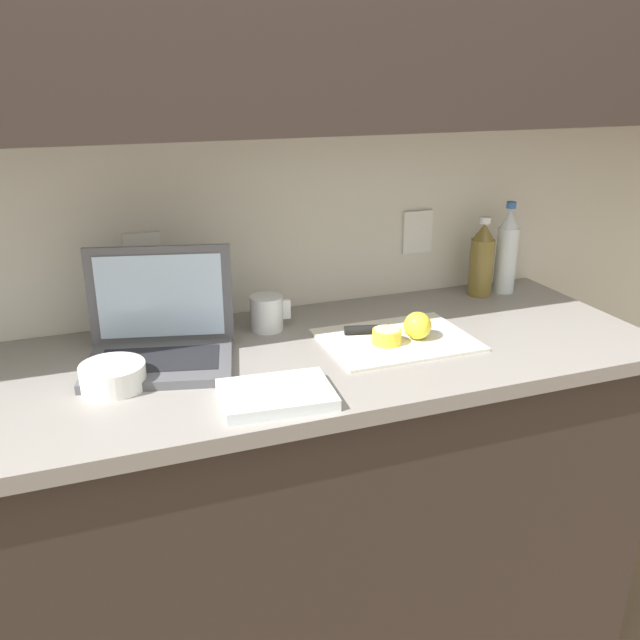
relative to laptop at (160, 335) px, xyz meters
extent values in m
cube|color=silver|center=(0.20, 0.27, 0.30)|extent=(5.20, 0.06, 2.60)
cube|color=white|center=(0.00, 0.24, 0.12)|extent=(0.09, 0.01, 0.12)
cube|color=white|center=(0.77, 0.24, 0.12)|extent=(0.09, 0.01, 0.12)
cube|color=#332823|center=(0.20, -0.07, -0.55)|extent=(1.87, 0.59, 0.90)
cube|color=gray|center=(0.20, -0.07, -0.08)|extent=(1.93, 0.63, 0.03)
cube|color=#515156|center=(-0.01, -0.04, -0.05)|extent=(0.36, 0.30, 0.02)
cube|color=black|center=(-0.01, -0.04, -0.04)|extent=(0.28, 0.19, 0.00)
cube|color=#515156|center=(0.02, 0.06, 0.07)|extent=(0.32, 0.09, 0.23)
cube|color=silver|center=(0.01, 0.06, 0.07)|extent=(0.27, 0.07, 0.19)
cube|color=silver|center=(0.54, -0.09, -0.06)|extent=(0.35, 0.27, 0.01)
cube|color=silver|center=(0.63, -0.07, -0.05)|extent=(0.18, 0.08, 0.00)
cylinder|color=black|center=(0.49, -0.04, -0.04)|extent=(0.11, 0.05, 0.02)
cylinder|color=yellow|center=(0.51, -0.11, -0.03)|extent=(0.07, 0.07, 0.03)
cylinder|color=#F4EAA3|center=(0.51, -0.11, -0.02)|extent=(0.06, 0.06, 0.00)
sphere|color=yellow|center=(0.59, -0.11, -0.02)|extent=(0.07, 0.07, 0.07)
cylinder|color=olive|center=(0.93, 0.15, 0.02)|extent=(0.07, 0.07, 0.16)
cone|color=olive|center=(0.93, 0.15, 0.13)|extent=(0.06, 0.06, 0.05)
cylinder|color=white|center=(0.93, 0.15, 0.16)|extent=(0.03, 0.03, 0.02)
cylinder|color=silver|center=(1.01, 0.15, 0.04)|extent=(0.06, 0.06, 0.19)
cone|color=silver|center=(1.01, 0.15, 0.16)|extent=(0.05, 0.05, 0.06)
cylinder|color=#3366B2|center=(1.01, 0.15, 0.20)|extent=(0.03, 0.03, 0.02)
cylinder|color=silver|center=(0.27, 0.10, -0.02)|extent=(0.08, 0.08, 0.09)
cube|color=silver|center=(0.33, 0.10, -0.01)|extent=(0.02, 0.01, 0.05)
cylinder|color=white|center=(-0.11, -0.11, -0.03)|extent=(0.13, 0.13, 0.05)
cube|color=white|center=(0.18, -0.28, -0.05)|extent=(0.23, 0.18, 0.02)
camera|label=1|loc=(-0.16, -1.43, 0.56)|focal=38.00mm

